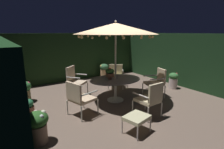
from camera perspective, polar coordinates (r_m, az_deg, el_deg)
ground_plane at (r=6.02m, az=2.14°, el=-8.56°), size 6.90×7.32×0.02m
hedge_backdrop_rear at (r=8.75m, az=-11.31°, el=5.67°), size 6.90×0.30×2.19m
hedge_backdrop_right at (r=8.05m, az=21.77°, el=4.29°), size 0.30×7.32×2.19m
patio_dining_table at (r=5.88m, az=1.11°, el=-2.49°), size 1.75×1.38×0.75m
patio_umbrella at (r=5.65m, az=1.19°, el=14.45°), size 2.61×2.61×2.59m
centerpiece_planter at (r=5.75m, az=-0.71°, el=0.58°), size 0.29×0.29×0.38m
patio_chair_north at (r=6.46m, az=-11.88°, el=-1.49°), size 0.78×0.78×1.06m
patio_chair_northeast at (r=4.89m, az=-10.46°, el=-6.93°), size 0.76×0.78×0.98m
patio_chair_east at (r=4.85m, az=12.16°, el=-7.33°), size 0.59×0.64×0.98m
patio_chair_southeast at (r=6.47m, az=14.08°, el=-1.92°), size 0.76×0.72×0.99m
patio_chair_south at (r=7.35m, az=1.19°, el=0.14°), size 0.83×0.82×0.93m
ottoman_footrest at (r=4.17m, az=7.91°, el=-13.63°), size 0.63×0.57×0.41m
potted_plant_right_far at (r=7.27m, az=-28.38°, el=-2.99°), size 0.54×0.54×0.75m
potted_plant_back_left at (r=5.45m, az=-25.48°, el=-9.50°), size 0.36×0.36×0.48m
potted_plant_front_corner at (r=8.99m, az=-2.52°, el=1.45°), size 0.45×0.44×0.69m
potted_plant_right_near at (r=7.62m, az=18.99°, el=-1.71°), size 0.37×0.37×0.65m
potted_plant_back_right at (r=6.49m, az=-26.35°, el=-4.60°), size 0.47×0.47×0.70m
potted_plant_left_far at (r=4.06m, az=-22.75°, el=-14.86°), size 0.46×0.47×0.70m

